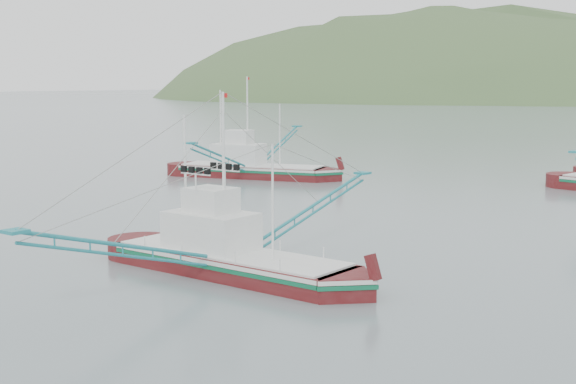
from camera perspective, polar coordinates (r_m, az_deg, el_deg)
The scene contains 4 objects.
ground at distance 40.88m, azimuth -5.27°, elevation -5.36°, with size 1200.00×1200.00×0.00m, color slate.
main_boat at distance 39.19m, azimuth -4.31°, elevation -3.88°, with size 13.05×23.57×9.54m.
bg_boat_left at distance 78.05m, azimuth -2.65°, elevation 2.53°, with size 14.83×25.24×10.52m.
headland_left at distance 440.72m, azimuth 10.51°, elevation 6.58°, with size 448.00×308.00×210.00m, color #3F5B2F.
Camera 1 is at (27.61, -28.65, 9.37)m, focal length 50.00 mm.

